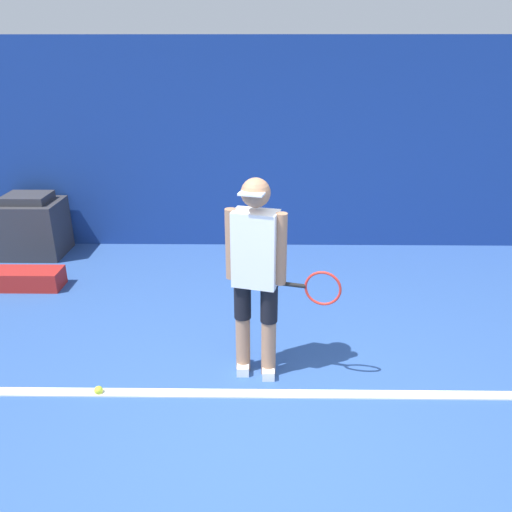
% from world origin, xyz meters
% --- Properties ---
extents(ground_plane, '(24.00, 24.00, 0.00)m').
position_xyz_m(ground_plane, '(0.00, 0.00, 0.00)').
color(ground_plane, '#2D5193').
extents(back_wall, '(24.00, 0.10, 2.69)m').
position_xyz_m(back_wall, '(0.00, 3.92, 1.35)').
color(back_wall, navy).
rests_on(back_wall, ground_plane).
extents(court_baseline, '(21.60, 0.10, 0.01)m').
position_xyz_m(court_baseline, '(0.00, 0.59, 0.01)').
color(court_baseline, white).
rests_on(court_baseline, ground_plane).
extents(tennis_player, '(0.88, 0.33, 1.66)m').
position_xyz_m(tennis_player, '(-0.14, 0.90, 0.93)').
color(tennis_player, '#A37556').
rests_on(tennis_player, ground_plane).
extents(tennis_ball, '(0.07, 0.07, 0.07)m').
position_xyz_m(tennis_ball, '(-1.39, 0.58, 0.03)').
color(tennis_ball, '#D1E533').
rests_on(tennis_ball, ground_plane).
extents(covered_chair, '(0.79, 0.64, 0.82)m').
position_xyz_m(covered_chair, '(-3.11, 3.50, 0.38)').
color(covered_chair, '#333338').
rests_on(covered_chair, ground_plane).
extents(equipment_bag, '(0.80, 0.32, 0.22)m').
position_xyz_m(equipment_bag, '(-2.78, 2.48, 0.11)').
color(equipment_bag, '#B2231E').
rests_on(equipment_bag, ground_plane).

